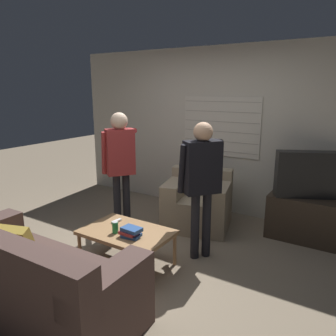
# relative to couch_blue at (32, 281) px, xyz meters

# --- Properties ---
(ground_plane) EXTENTS (16.00, 16.00, 0.00)m
(ground_plane) POSITION_rel_couch_blue_xyz_m (0.23, 1.21, -0.32)
(ground_plane) COLOR #7F705B
(wall_back) EXTENTS (5.20, 0.08, 2.55)m
(wall_back) POSITION_rel_couch_blue_xyz_m (0.23, 3.24, 0.95)
(wall_back) COLOR #BCB7A8
(wall_back) RESTS_ON ground_plane
(couch_blue) EXTENTS (1.92, 0.85, 0.84)m
(couch_blue) POSITION_rel_couch_blue_xyz_m (0.00, 0.00, 0.00)
(couch_blue) COLOR #4C3833
(couch_blue) RESTS_ON ground_plane
(armchair_beige) EXTENTS (1.04, 0.98, 0.79)m
(armchair_beige) POSITION_rel_couch_blue_xyz_m (0.33, 2.46, 0.01)
(armchair_beige) COLOR gray
(armchair_beige) RESTS_ON ground_plane
(coffee_table) EXTENTS (0.98, 0.64, 0.41)m
(coffee_table) POSITION_rel_couch_blue_xyz_m (0.16, 1.08, 0.05)
(coffee_table) COLOR #9E754C
(coffee_table) RESTS_ON ground_plane
(tv_stand) EXTENTS (0.92, 0.50, 0.58)m
(tv_stand) POSITION_rel_couch_blue_xyz_m (1.71, 2.83, -0.04)
(tv_stand) COLOR #33281E
(tv_stand) RESTS_ON ground_plane
(tv) EXTENTS (0.84, 0.54, 0.59)m
(tv) POSITION_rel_couch_blue_xyz_m (1.71, 2.83, 0.55)
(tv) COLOR black
(tv) RESTS_ON tv_stand
(person_left_standing) EXTENTS (0.55, 0.74, 1.63)m
(person_left_standing) POSITION_rel_couch_blue_xyz_m (-0.49, 1.78, 0.71)
(person_left_standing) COLOR black
(person_left_standing) RESTS_ON ground_plane
(person_right_standing) EXTENTS (0.53, 0.77, 1.58)m
(person_right_standing) POSITION_rel_couch_blue_xyz_m (0.76, 1.68, 0.67)
(person_right_standing) COLOR black
(person_right_standing) RESTS_ON ground_plane
(book_stack) EXTENTS (0.22, 0.17, 0.10)m
(book_stack) POSITION_rel_couch_blue_xyz_m (0.29, 0.99, 0.14)
(book_stack) COLOR #284C89
(book_stack) RESTS_ON coffee_table
(soda_can) EXTENTS (0.07, 0.07, 0.13)m
(soda_can) POSITION_rel_couch_blue_xyz_m (0.09, 0.97, 0.15)
(soda_can) COLOR #238E47
(soda_can) RESTS_ON coffee_table
(spare_remote) EXTENTS (0.06, 0.13, 0.02)m
(spare_remote) POSITION_rel_couch_blue_xyz_m (-0.09, 1.20, 0.10)
(spare_remote) COLOR white
(spare_remote) RESTS_ON coffee_table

